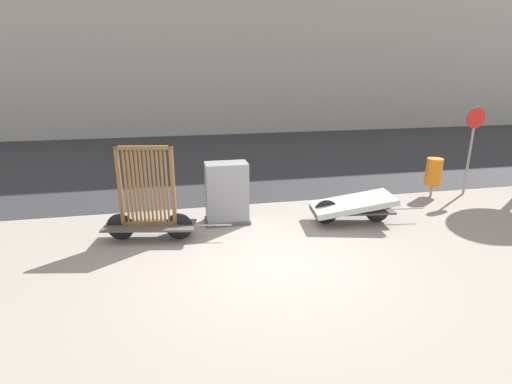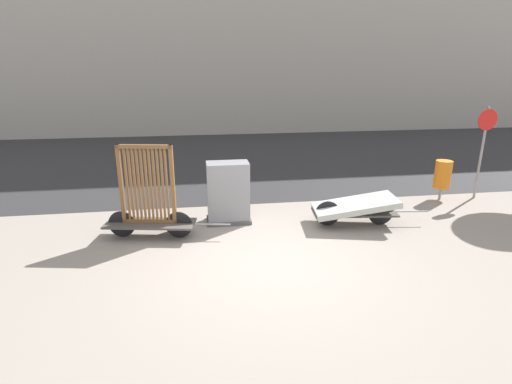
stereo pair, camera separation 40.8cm
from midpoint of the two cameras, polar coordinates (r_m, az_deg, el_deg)
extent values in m
plane|color=gray|center=(6.84, 0.75, -10.12)|extent=(60.00, 60.00, 0.00)
cube|color=#2D2D30|center=(14.57, -6.32, 4.84)|extent=(56.00, 10.41, 0.01)
cube|color=#4C4742|center=(7.92, -16.38, -4.64)|extent=(1.79, 0.88, 0.04)
cylinder|color=black|center=(7.80, -12.41, -4.83)|extent=(0.52, 0.13, 0.52)
cylinder|color=black|center=(8.10, -20.17, -4.70)|extent=(0.52, 0.13, 0.52)
cylinder|color=gray|center=(7.69, -7.66, -4.73)|extent=(0.69, 0.16, 0.03)
cube|color=brown|center=(7.90, -16.41, -4.27)|extent=(1.04, 0.26, 0.07)
cube|color=brown|center=(7.51, -17.35, 6.05)|extent=(1.04, 0.26, 0.07)
cube|color=brown|center=(7.82, -20.31, 0.72)|extent=(0.08, 0.08, 1.52)
cube|color=brown|center=(7.56, -13.31, 0.79)|extent=(0.08, 0.08, 1.52)
cube|color=brown|center=(7.79, -19.54, 0.73)|extent=(0.04, 0.05, 1.45)
cube|color=brown|center=(7.76, -19.01, 0.73)|extent=(0.04, 0.05, 1.45)
cube|color=brown|center=(7.74, -18.48, 0.74)|extent=(0.04, 0.05, 1.45)
cube|color=brown|center=(7.72, -17.95, 0.74)|extent=(0.04, 0.05, 1.45)
cube|color=brown|center=(7.70, -17.41, 0.75)|extent=(0.04, 0.05, 1.45)
cube|color=brown|center=(7.67, -16.87, 0.75)|extent=(0.04, 0.05, 1.45)
cube|color=brown|center=(7.65, -16.33, 0.76)|extent=(0.04, 0.05, 1.45)
cube|color=brown|center=(7.63, -15.78, 0.76)|extent=(0.04, 0.05, 1.45)
cube|color=brown|center=(7.62, -15.23, 0.77)|extent=(0.04, 0.05, 1.45)
cube|color=brown|center=(7.60, -14.68, 0.77)|extent=(0.04, 0.05, 1.45)
cube|color=brown|center=(7.58, -14.12, 0.78)|extent=(0.04, 0.05, 1.45)
cube|color=#4C4742|center=(8.59, 12.24, -2.59)|extent=(1.76, 0.77, 0.04)
cylinder|color=black|center=(8.77, 15.70, -2.56)|extent=(0.52, 0.10, 0.52)
cylinder|color=black|center=(8.45, 8.62, -2.86)|extent=(0.52, 0.10, 0.52)
cylinder|color=gray|center=(9.01, 19.59, -2.26)|extent=(0.70, 0.11, 0.03)
cube|color=#B2B7AD|center=(8.54, 12.30, -1.65)|extent=(1.77, 1.05, 0.39)
cube|color=#4C4C4C|center=(8.55, -5.48, -4.07)|extent=(0.93, 0.55, 0.08)
cube|color=gray|center=(8.35, -5.60, -0.18)|extent=(0.87, 0.49, 1.30)
cylinder|color=gray|center=(11.00, 22.78, 0.18)|extent=(0.06, 0.06, 0.31)
cylinder|color=orange|center=(10.88, 23.09, 2.67)|extent=(0.39, 0.39, 0.68)
cylinder|color=gray|center=(11.34, 27.34, 5.19)|extent=(0.06, 0.06, 2.26)
cylinder|color=red|center=(11.21, 28.00, 9.29)|extent=(0.51, 0.02, 0.51)
camera|label=1|loc=(0.20, -91.50, -0.47)|focal=28.00mm
camera|label=2|loc=(0.20, 88.50, 0.47)|focal=28.00mm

